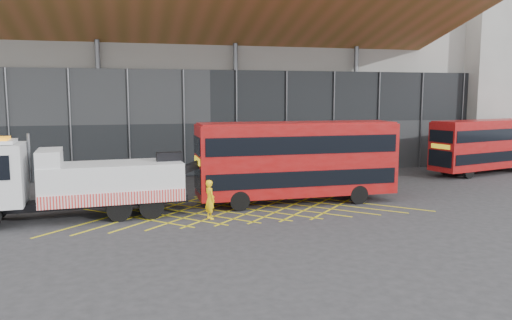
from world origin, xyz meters
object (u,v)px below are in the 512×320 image
object	(u,v)px
recovery_truck	(69,180)
bus_second	(486,144)
worker	(210,199)
bus_towed	(297,158)

from	to	relation	value
recovery_truck	bus_second	distance (m)	30.90
recovery_truck	worker	distance (m)	6.97
bus_towed	worker	size ratio (longest dim) A/B	5.79
recovery_truck	bus_second	world-z (taller)	recovery_truck
worker	bus_second	bearing A→B (deg)	-85.00
bus_second	worker	distance (m)	25.02
bus_towed	bus_second	xyz separation A→B (m)	(17.94, 6.47, -0.23)
recovery_truck	bus_second	bearing A→B (deg)	9.93
bus_towed	worker	distance (m)	6.13
bus_second	bus_towed	bearing A→B (deg)	-174.36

